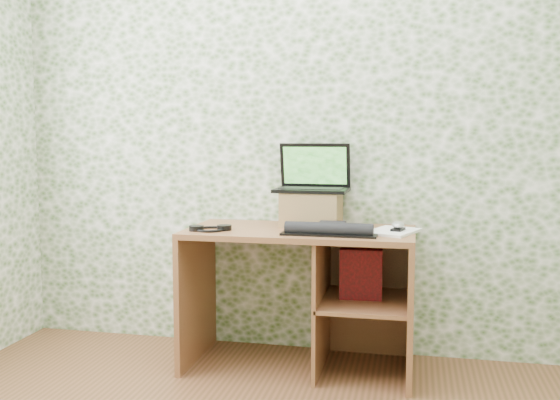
% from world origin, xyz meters
% --- Properties ---
extents(wall_back, '(3.50, 0.00, 3.50)m').
position_xyz_m(wall_back, '(0.00, 1.75, 1.30)').
color(wall_back, white).
rests_on(wall_back, ground).
extents(desk, '(1.20, 0.60, 0.75)m').
position_xyz_m(desk, '(0.08, 1.47, 0.48)').
color(desk, brown).
rests_on(desk, floor).
extents(riser, '(0.32, 0.27, 0.19)m').
position_xyz_m(riser, '(0.04, 1.58, 0.84)').
color(riser, olive).
rests_on(riser, desk).
extents(laptop, '(0.40, 0.28, 0.26)m').
position_xyz_m(laptop, '(0.04, 1.63, 1.00)').
color(laptop, black).
rests_on(laptop, riser).
extents(keyboard, '(0.48, 0.25, 0.07)m').
position_xyz_m(keyboard, '(0.18, 1.32, 0.77)').
color(keyboard, black).
rests_on(keyboard, desk).
extents(headphones, '(0.21, 0.20, 0.03)m').
position_xyz_m(headphones, '(-0.45, 1.30, 0.76)').
color(headphones, black).
rests_on(headphones, desk).
extents(notepad, '(0.30, 0.35, 0.01)m').
position_xyz_m(notepad, '(0.49, 1.42, 0.76)').
color(notepad, white).
rests_on(notepad, desk).
extents(mouse, '(0.09, 0.12, 0.03)m').
position_xyz_m(mouse, '(0.51, 1.42, 0.78)').
color(mouse, '#B4B4B6').
rests_on(mouse, notepad).
extents(pen, '(0.01, 0.13, 0.01)m').
position_xyz_m(pen, '(0.53, 1.50, 0.77)').
color(pen, black).
rests_on(pen, notepad).
extents(red_box, '(0.22, 0.08, 0.26)m').
position_xyz_m(red_box, '(0.33, 1.44, 0.52)').
color(red_box, maroon).
rests_on(red_box, desk).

